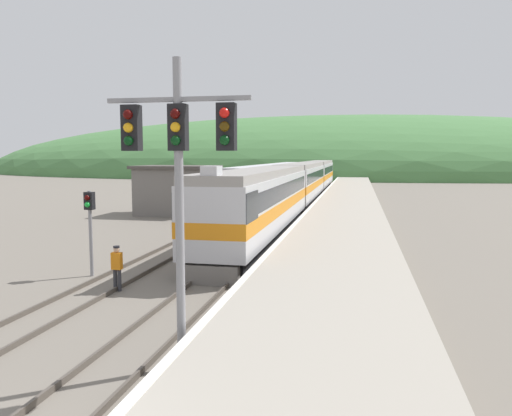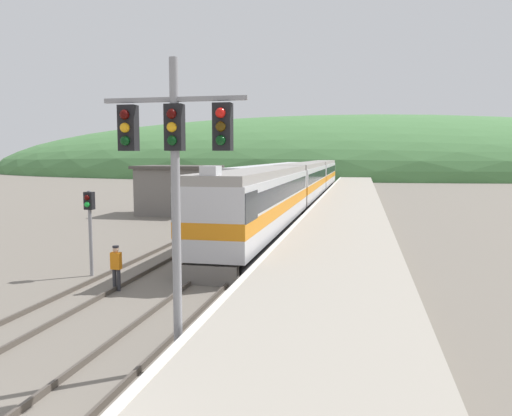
# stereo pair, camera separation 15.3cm
# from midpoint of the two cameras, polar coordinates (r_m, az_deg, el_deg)

# --- Properties ---
(track_main) EXTENTS (1.52, 180.00, 0.16)m
(track_main) POSITION_cam_midpoint_polar(r_m,az_deg,el_deg) (75.65, 7.40, 2.34)
(track_main) COLOR #4C443D
(track_main) RESTS_ON ground
(track_siding) EXTENTS (1.51, 180.00, 0.16)m
(track_siding) POSITION_cam_midpoint_polar(r_m,az_deg,el_deg) (76.03, 4.52, 2.38)
(track_siding) COLOR #4C443D
(track_siding) RESTS_ON ground
(platform) EXTENTS (5.47, 140.00, 0.96)m
(platform) POSITION_cam_midpoint_polar(r_m,az_deg,el_deg) (55.49, 10.51, 1.37)
(platform) COLOR #9E9689
(platform) RESTS_ON ground
(distant_hills) EXTENTS (205.41, 92.43, 30.81)m
(distant_hills) POSITION_cam_midpoint_polar(r_m,az_deg,el_deg) (138.31, 9.31, 3.93)
(distant_hills) COLOR #477A42
(distant_hills) RESTS_ON ground
(station_shed) EXTENTS (6.55, 4.84, 4.05)m
(station_shed) POSITION_cam_midpoint_polar(r_m,az_deg,el_deg) (41.90, -9.09, 2.07)
(station_shed) COLOR slate
(station_shed) RESTS_ON ground
(express_train_lead_car) EXTENTS (2.88, 20.70, 4.50)m
(express_train_lead_car) POSITION_cam_midpoint_polar(r_m,az_deg,el_deg) (28.31, 0.37, 0.71)
(express_train_lead_car) COLOR black
(express_train_lead_car) RESTS_ON ground
(carriage_second) EXTENTS (2.87, 20.36, 4.14)m
(carriage_second) POSITION_cam_midpoint_polar(r_m,az_deg,el_deg) (49.66, 5.23, 2.96)
(carriage_second) COLOR black
(carriage_second) RESTS_ON ground
(carriage_third) EXTENTS (2.87, 20.36, 4.14)m
(carriage_third) POSITION_cam_midpoint_polar(r_m,az_deg,el_deg) (70.79, 7.14, 3.85)
(carriage_third) COLOR black
(carriage_third) RESTS_ON ground
(siding_train) EXTENTS (2.90, 37.81, 3.90)m
(siding_train) POSITION_cam_midpoint_polar(r_m,az_deg,el_deg) (56.94, 2.15, 3.13)
(siding_train) COLOR black
(siding_train) RESTS_ON ground
(signal_mast_main) EXTENTS (3.30, 0.42, 7.01)m
(signal_mast_main) POSITION_cam_midpoint_polar(r_m,az_deg,el_deg) (11.20, -9.26, 5.40)
(signal_mast_main) COLOR gray
(signal_mast_main) RESTS_ON ground
(signal_post_siding) EXTENTS (0.36, 0.42, 3.48)m
(signal_post_siding) POSITION_cam_midpoint_polar(r_m,az_deg,el_deg) (21.13, -18.67, -0.75)
(signal_post_siding) COLOR gray
(signal_post_siding) RESTS_ON ground
(track_worker) EXTENTS (0.37, 0.23, 1.65)m
(track_worker) POSITION_cam_midpoint_polar(r_m,az_deg,el_deg) (18.79, -15.84, -6.35)
(track_worker) COLOR #2D2D33
(track_worker) RESTS_ON ground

